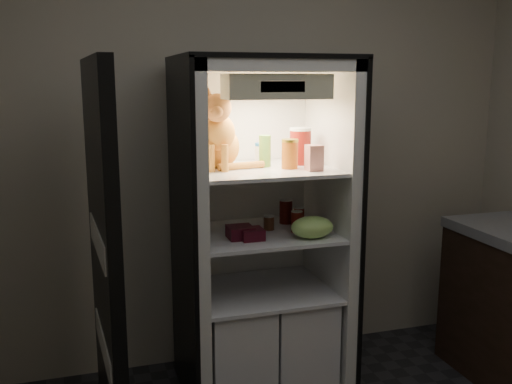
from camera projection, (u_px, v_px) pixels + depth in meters
room_shell at (396, 124)px, 1.73m from camera, size 3.60×3.60×3.60m
refrigerator at (260, 254)px, 3.19m from camera, size 0.90×0.72×1.88m
fridge_door at (105, 266)px, 2.61m from camera, size 0.11×0.87×1.85m
tabby_cat at (219, 138)px, 3.00m from camera, size 0.36×0.43×0.43m
parmesan_shaker at (265, 151)px, 3.07m from camera, size 0.07×0.07×0.17m
mayo_tub at (262, 153)px, 3.20m from camera, size 0.08×0.08×0.11m
salsa_jar at (290, 154)px, 3.00m from camera, size 0.09×0.09×0.16m
pepper_jar at (300, 146)px, 3.15m from camera, size 0.12×0.12×0.20m
cream_carton at (314, 158)px, 2.94m from camera, size 0.08×0.08×0.13m
soda_can_a at (286, 211)px, 3.27m from camera, size 0.07×0.07×0.14m
soda_can_b at (299, 217)px, 3.20m from camera, size 0.06×0.06×0.11m
soda_can_c at (297, 222)px, 3.08m from camera, size 0.06×0.06×0.12m
condiment_jar at (269, 222)px, 3.13m from camera, size 0.06×0.06×0.08m
grape_bag at (312, 227)px, 2.97m from camera, size 0.23×0.17×0.11m
berry_box_left at (240, 232)px, 2.97m from camera, size 0.13×0.13×0.06m
berry_box_right at (252, 234)px, 2.95m from camera, size 0.12×0.12×0.06m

